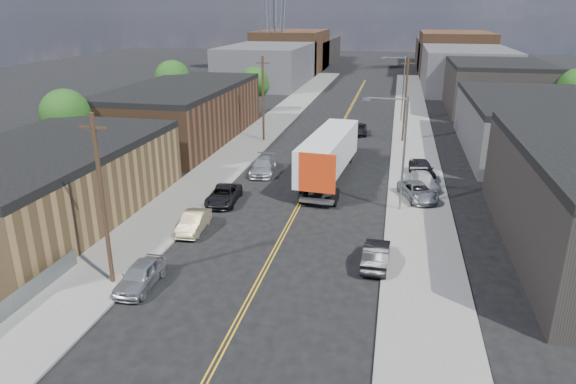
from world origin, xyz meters
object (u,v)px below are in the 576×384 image
at_px(car_left_a, 141,275).
at_px(car_right_lot_a, 418,191).
at_px(car_right_oncoming, 376,255).
at_px(car_left_d, 263,166).
at_px(car_right_lot_c, 422,169).
at_px(car_left_c, 224,195).
at_px(car_right_lot_b, 424,181).
at_px(car_left_b, 194,222).
at_px(semi_truck, 331,150).
at_px(car_ahead_truck, 358,129).

bearing_deg(car_left_a, car_right_lot_a, 47.91).
bearing_deg(car_right_oncoming, car_right_lot_a, -101.23).
bearing_deg(car_right_oncoming, car_left_d, -53.81).
bearing_deg(car_right_lot_c, car_left_c, -158.86).
bearing_deg(car_right_lot_b, car_left_b, -153.79).
xyz_separation_m(car_left_d, car_right_lot_c, (14.97, 1.66, 0.19)).
distance_m(semi_truck, car_right_lot_b, 8.97).
bearing_deg(car_right_oncoming, car_ahead_truck, -81.92).
height_order(car_right_oncoming, car_right_lot_b, car_right_lot_b).
height_order(car_left_b, car_right_lot_a, car_right_lot_a).
xyz_separation_m(car_left_a, car_left_b, (0.00, 8.00, -0.04)).
bearing_deg(car_left_d, car_left_b, -101.61).
bearing_deg(car_left_b, car_right_lot_b, 34.13).
xyz_separation_m(car_right_lot_b, car_ahead_truck, (-7.37, 20.30, -0.15)).
xyz_separation_m(semi_truck, car_right_oncoming, (5.10, -17.36, -1.85)).
bearing_deg(car_left_d, car_right_lot_c, 0.31).
distance_m(car_right_lot_b, car_right_lot_c, 3.36).
relative_size(car_right_lot_b, car_ahead_truck, 0.96).
xyz_separation_m(car_left_a, car_ahead_truck, (9.06, 40.94, -0.08)).
bearing_deg(car_right_lot_b, semi_truck, 154.60).
relative_size(car_left_c, car_right_oncoming, 1.10).
bearing_deg(car_right_lot_c, car_right_lot_b, -99.98).
xyz_separation_m(car_left_b, car_right_lot_c, (16.37, 16.00, 0.25)).
bearing_deg(car_left_c, car_left_d, 78.19).
relative_size(car_left_c, car_ahead_truck, 1.04).
xyz_separation_m(semi_truck, car_left_b, (-7.90, -14.77, -1.89)).
distance_m(car_right_oncoming, car_right_lot_b, 15.61).
xyz_separation_m(car_right_lot_c, car_ahead_truck, (-7.31, 16.94, -0.29)).
xyz_separation_m(car_right_oncoming, car_right_lot_c, (3.37, 18.59, 0.21)).
distance_m(semi_truck, car_right_lot_c, 8.71).
height_order(car_right_lot_a, car_right_lot_b, car_right_lot_a).
xyz_separation_m(semi_truck, car_left_d, (-6.50, -0.44, -1.83)).
bearing_deg(car_right_lot_a, car_left_a, -151.59).
distance_m(car_left_a, car_left_c, 13.88).
distance_m(semi_truck, car_right_lot_a, 9.59).
bearing_deg(car_left_a, car_left_c, 88.66).
bearing_deg(car_left_c, car_right_oncoming, -37.76).
height_order(car_left_b, car_left_c, car_left_b).
bearing_deg(car_left_a, car_left_b, 89.74).
xyz_separation_m(car_left_d, car_right_lot_a, (14.43, -4.65, 0.06)).
bearing_deg(car_ahead_truck, car_left_d, -116.03).
bearing_deg(car_left_c, car_right_lot_b, 18.55).
distance_m(car_left_b, car_right_lot_b, 20.73).
height_order(car_left_d, car_ahead_truck, car_left_d).
distance_m(car_left_c, car_ahead_truck, 28.46).
xyz_separation_m(car_left_b, car_left_c, (0.26, 5.87, -0.01)).
bearing_deg(car_ahead_truck, car_left_c, -111.65).
relative_size(car_left_c, car_right_lot_a, 1.02).
xyz_separation_m(car_left_b, car_ahead_truck, (9.06, 32.94, -0.04)).
bearing_deg(car_left_b, car_ahead_truck, 71.17).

